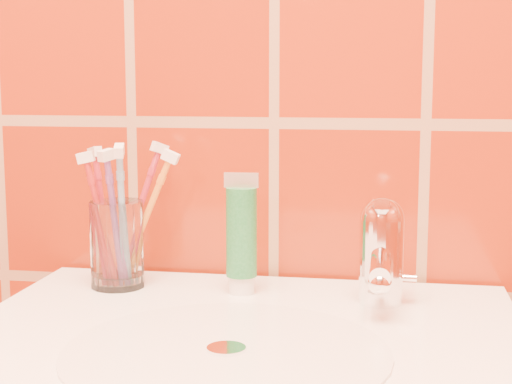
# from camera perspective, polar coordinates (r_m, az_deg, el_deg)

# --- Properties ---
(glass_tumbler) EXTENTS (0.06, 0.06, 0.10)m
(glass_tumbler) POSITION_cam_1_polar(r_m,az_deg,el_deg) (0.94, -10.06, -3.76)
(glass_tumbler) COLOR white
(glass_tumbler) RESTS_ON pedestal_sink
(toothpaste_tube) EXTENTS (0.04, 0.04, 0.14)m
(toothpaste_tube) POSITION_cam_1_polar(r_m,az_deg,el_deg) (0.90, -1.06, -3.32)
(toothpaste_tube) COLOR white
(toothpaste_tube) RESTS_ON pedestal_sink
(faucet) EXTENTS (0.05, 0.11, 0.12)m
(faucet) POSITION_cam_1_polar(r_m,az_deg,el_deg) (0.87, 9.10, -4.02)
(faucet) COLOR white
(faucet) RESTS_ON pedestal_sink
(toothbrush_0) EXTENTS (0.09, 0.09, 0.17)m
(toothbrush_0) POSITION_cam_1_polar(r_m,az_deg,el_deg) (0.94, -8.06, -1.98)
(toothbrush_0) COLOR orange
(toothbrush_0) RESTS_ON glass_tumbler
(toothbrush_1) EXTENTS (0.07, 0.07, 0.17)m
(toothbrush_1) POSITION_cam_1_polar(r_m,az_deg,el_deg) (0.93, -11.17, -2.10)
(toothbrush_1) COLOR #A52323
(toothbrush_1) RESTS_ON glass_tumbler
(toothbrush_2) EXTENTS (0.10, 0.09, 0.18)m
(toothbrush_2) POSITION_cam_1_polar(r_m,az_deg,el_deg) (0.95, -11.05, -1.82)
(toothbrush_2) COLOR #AD2537
(toothbrush_2) RESTS_ON glass_tumbler
(toothbrush_3) EXTENTS (0.06, 0.11, 0.19)m
(toothbrush_3) POSITION_cam_1_polar(r_m,az_deg,el_deg) (0.92, -9.69, -1.91)
(toothbrush_3) COLOR #709EC8
(toothbrush_3) RESTS_ON glass_tumbler
(toothbrush_4) EXTENTS (0.06, 0.08, 0.18)m
(toothbrush_4) POSITION_cam_1_polar(r_m,az_deg,el_deg) (0.93, -10.21, -2.04)
(toothbrush_4) COLOR #7E4594
(toothbrush_4) RESTS_ON glass_tumbler
(toothbrush_5) EXTENTS (0.14, 0.13, 0.19)m
(toothbrush_5) POSITION_cam_1_polar(r_m,az_deg,el_deg) (0.96, -8.60, -1.58)
(toothbrush_5) COLOR #A12235
(toothbrush_5) RESTS_ON glass_tumbler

